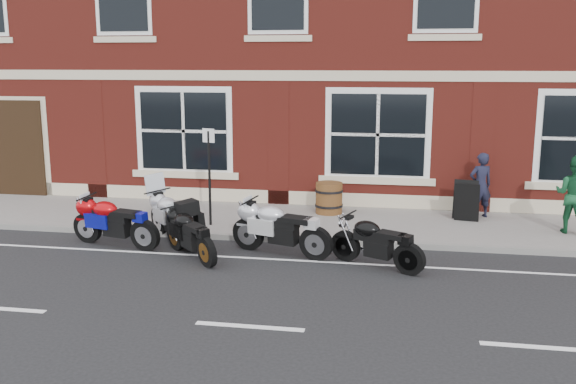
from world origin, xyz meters
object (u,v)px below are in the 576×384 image
parking_sign (209,170)px  barrel_planter (329,198)px  moto_sport_silver (280,226)px  a_board_sign (466,201)px  moto_sport_red (114,220)px  moto_naked_black (376,241)px  moto_touring_silver (174,216)px  moto_sport_black (191,233)px  pedestrian_left (480,185)px  pedestrian_right (574,195)px

parking_sign → barrel_planter: bearing=51.5°
moto_sport_silver → barrel_planter: moto_sport_silver is taller
barrel_planter → a_board_sign: bearing=-3.2°
moto_sport_red → moto_naked_black: bearing=-80.9°
moto_naked_black → parking_sign: 4.39m
moto_touring_silver → moto_sport_black: moto_touring_silver is taller
moto_naked_black → barrel_planter: 3.86m
moto_naked_black → pedestrian_left: pedestrian_left is taller
moto_touring_silver → pedestrian_right: bearing=-32.5°
moto_sport_red → moto_sport_black: size_ratio=1.41×
moto_touring_silver → moto_sport_black: bearing=-99.3°
moto_sport_red → moto_sport_silver: (3.46, 0.02, 0.02)m
moto_sport_red → barrel_planter: 5.17m
moto_sport_silver → moto_sport_red: bearing=108.5°
a_board_sign → moto_sport_black: bearing=-137.4°
moto_sport_red → moto_touring_silver: bearing=-51.3°
moto_sport_red → a_board_sign: bearing=-53.5°
moto_sport_red → moto_sport_black: 1.87m
moto_touring_silver → moto_sport_black: 1.22m
moto_sport_silver → moto_naked_black: size_ratio=1.20×
barrel_planter → pedestrian_left: bearing=3.5°
parking_sign → pedestrian_right: bearing=24.0°
moto_sport_silver → parking_sign: size_ratio=0.97×
moto_naked_black → pedestrian_right: size_ratio=1.06×
moto_naked_black → barrel_planter: size_ratio=2.35×
moto_touring_silver → pedestrian_left: 7.15m
moto_naked_black → moto_sport_red: bearing=113.3°
moto_sport_red → barrel_planter: size_ratio=2.75×
pedestrian_left → moto_sport_red: bearing=2.7°
moto_sport_silver → pedestrian_left: size_ratio=1.38×
pedestrian_left → moto_naked_black: bearing=38.1°
moto_sport_silver → a_board_sign: bearing=-34.0°
moto_touring_silver → a_board_sign: bearing=-22.5°
a_board_sign → parking_sign: 5.94m
moto_sport_black → moto_sport_red: bearing=120.3°
moto_sport_silver → pedestrian_left: 5.38m
moto_touring_silver → pedestrian_right: (8.33, 1.75, 0.39)m
moto_sport_silver → pedestrian_right: bearing=-51.3°
moto_naked_black → pedestrian_right: (4.08, 2.72, 0.46)m
pedestrian_right → moto_naked_black: bearing=67.0°
pedestrian_right → a_board_sign: (-2.15, 0.74, -0.38)m
moto_sport_silver → pedestrian_right: (5.97, 2.24, 0.39)m
moto_touring_silver → moto_sport_silver: 2.41m
a_board_sign → parking_sign: parking_sign is taller
pedestrian_right → barrel_planter: pedestrian_right is taller
moto_touring_silver → moto_sport_silver: (2.36, -0.48, -0.00)m
pedestrian_left → parking_sign: parking_sign is taller
moto_touring_silver → barrel_planter: 4.00m
moto_sport_red → moto_sport_silver: bearing=-75.6°
a_board_sign → moto_sport_red: bearing=-147.5°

